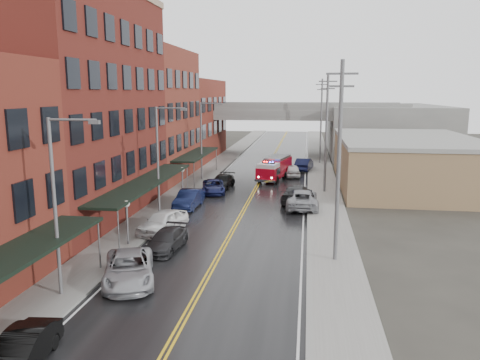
{
  "coord_description": "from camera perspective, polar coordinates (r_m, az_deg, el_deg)",
  "views": [
    {
      "loc": [
        5.35,
        -12.67,
        10.19
      ],
      "look_at": [
        -0.1,
        24.98,
        3.0
      ],
      "focal_mm": 35.0,
      "sensor_mm": 36.0,
      "label": 1
    }
  ],
  "objects": [
    {
      "name": "road",
      "position": [
        44.19,
        1.06,
        -2.62
      ],
      "size": [
        11.0,
        160.0,
        0.02
      ],
      "primitive_type": "cube",
      "color": "black",
      "rests_on": "ground"
    },
    {
      "name": "sidewalk_left",
      "position": [
        45.64,
        -8.08,
        -2.21
      ],
      "size": [
        3.0,
        160.0,
        0.15
      ],
      "primitive_type": "cube",
      "color": "slate",
      "rests_on": "ground"
    },
    {
      "name": "sidewalk_right",
      "position": [
        43.89,
        10.57,
        -2.81
      ],
      "size": [
        3.0,
        160.0,
        0.15
      ],
      "primitive_type": "cube",
      "color": "slate",
      "rests_on": "ground"
    },
    {
      "name": "curb_left",
      "position": [
        45.21,
        -6.07,
        -2.29
      ],
      "size": [
        0.3,
        160.0,
        0.15
      ],
      "primitive_type": "cube",
      "color": "gray",
      "rests_on": "ground"
    },
    {
      "name": "curb_right",
      "position": [
        43.85,
        8.41,
        -2.75
      ],
      "size": [
        0.3,
        160.0,
        0.15
      ],
      "primitive_type": "cube",
      "color": "gray",
      "rests_on": "ground"
    },
    {
      "name": "brick_building_b",
      "position": [
        40.27,
        -19.58,
        8.4
      ],
      "size": [
        9.0,
        20.0,
        18.0
      ],
      "primitive_type": "cube",
      "color": "#5B1818",
      "rests_on": "ground"
    },
    {
      "name": "brick_building_c",
      "position": [
        56.41,
        -11.19,
        7.77
      ],
      "size": [
        9.0,
        15.0,
        15.0
      ],
      "primitive_type": "cube",
      "color": "maroon",
      "rests_on": "ground"
    },
    {
      "name": "brick_building_far",
      "position": [
        73.21,
        -6.59,
        7.35
      ],
      "size": [
        9.0,
        20.0,
        12.0
      ],
      "primitive_type": "cube",
      "color": "#5E2318",
      "rests_on": "ground"
    },
    {
      "name": "tan_building",
      "position": [
        54.28,
        19.47,
        1.94
      ],
      "size": [
        14.0,
        22.0,
        5.0
      ],
      "primitive_type": "cube",
      "color": "olive",
      "rests_on": "ground"
    },
    {
      "name": "right_far_block",
      "position": [
        83.86,
        16.98,
        6.01
      ],
      "size": [
        18.0,
        30.0,
        8.0
      ],
      "primitive_type": "cube",
      "color": "slate",
      "rests_on": "ground"
    },
    {
      "name": "awning_1",
      "position": [
        38.59,
        -11.36,
        -0.26
      ],
      "size": [
        2.6,
        18.0,
        3.09
      ],
      "color": "black",
      "rests_on": "ground"
    },
    {
      "name": "awning_2",
      "position": [
        55.17,
        -5.3,
        3.15
      ],
      "size": [
        2.6,
        13.0,
        3.09
      ],
      "color": "black",
      "rests_on": "ground"
    },
    {
      "name": "globe_lamp_1",
      "position": [
        31.97,
        -13.64,
        -3.87
      ],
      "size": [
        0.44,
        0.44,
        3.12
      ],
      "color": "#59595B",
      "rests_on": "ground"
    },
    {
      "name": "globe_lamp_2",
      "position": [
        44.95,
        -7.05,
        0.53
      ],
      "size": [
        0.44,
        0.44,
        3.12
      ],
      "color": "#59595B",
      "rests_on": "ground"
    },
    {
      "name": "street_lamp_0",
      "position": [
        24.37,
        -21.22,
        -1.88
      ],
      "size": [
        2.64,
        0.22,
        9.0
      ],
      "color": "#59595B",
      "rests_on": "ground"
    },
    {
      "name": "street_lamp_1",
      "position": [
        38.87,
        -9.67,
        3.15
      ],
      "size": [
        2.64,
        0.22,
        9.0
      ],
      "color": "#59595B",
      "rests_on": "ground"
    },
    {
      "name": "street_lamp_2",
      "position": [
        54.23,
        -4.5,
        5.37
      ],
      "size": [
        2.64,
        0.22,
        9.0
      ],
      "color": "#59595B",
      "rests_on": "ground"
    },
    {
      "name": "utility_pole_0",
      "position": [
        28.0,
        11.96,
        2.5
      ],
      "size": [
        1.8,
        0.24,
        12.0
      ],
      "color": "#59595B",
      "rests_on": "ground"
    },
    {
      "name": "utility_pole_1",
      "position": [
        47.86,
        10.48,
        5.87
      ],
      "size": [
        1.8,
        0.24,
        12.0
      ],
      "color": "#59595B",
      "rests_on": "ground"
    },
    {
      "name": "utility_pole_2",
      "position": [
        67.81,
        9.86,
        7.26
      ],
      "size": [
        1.8,
        0.24,
        12.0
      ],
      "color": "#59595B",
      "rests_on": "ground"
    },
    {
      "name": "overpass",
      "position": [
        74.98,
        4.16,
        7.46
      ],
      "size": [
        40.0,
        10.0,
        7.5
      ],
      "color": "slate",
      "rests_on": "ground"
    },
    {
      "name": "fire_truck",
      "position": [
        55.05,
        4.23,
        1.51
      ],
      "size": [
        4.11,
        7.53,
        2.63
      ],
      "rotation": [
        0.0,
        0.0,
        -0.22
      ],
      "color": "#B50819",
      "rests_on": "ground"
    },
    {
      "name": "parked_car_left_1",
      "position": [
        20.26,
        -25.08,
        -18.33
      ],
      "size": [
        1.91,
        4.34,
        1.39
      ],
      "primitive_type": "imported",
      "rotation": [
        0.0,
        0.0,
        0.11
      ],
      "color": "black",
      "rests_on": "ground"
    },
    {
      "name": "parked_car_left_2",
      "position": [
        26.45,
        -13.39,
        -10.44
      ],
      "size": [
        4.33,
        6.16,
        1.56
      ],
      "primitive_type": "imported",
      "rotation": [
        0.0,
        0.0,
        0.34
      ],
      "color": "#94959B",
      "rests_on": "ground"
    },
    {
      "name": "parked_car_left_3",
      "position": [
        31.11,
        -8.97,
        -7.26
      ],
      "size": [
        2.21,
        4.72,
        1.33
      ],
      "primitive_type": "imported",
      "rotation": [
        0.0,
        0.0,
        -0.08
      ],
      "color": "black",
      "rests_on": "ground"
    },
    {
      "name": "parked_car_left_4",
      "position": [
        34.87,
        -9.39,
        -5.03
      ],
      "size": [
        3.25,
        5.17,
        1.64
      ],
      "primitive_type": "imported",
      "rotation": [
        0.0,
        0.0,
        -0.29
      ],
      "color": "white",
      "rests_on": "ground"
    },
    {
      "name": "parked_car_left_5",
      "position": [
        41.87,
        -6.27,
        -2.32
      ],
      "size": [
        1.87,
        4.92,
        1.6
      ],
      "primitive_type": "imported",
      "rotation": [
        0.0,
        0.0,
        -0.04
      ],
      "color": "#0E1534",
      "rests_on": "ground"
    },
    {
      "name": "parked_car_left_6",
      "position": [
        47.77,
        -3.26,
        -0.8
      ],
      "size": [
        3.22,
        5.25,
        1.36
      ],
      "primitive_type": "imported",
      "rotation": [
        0.0,
        0.0,
        0.21
      ],
      "color": "#111642",
      "rests_on": "ground"
    },
    {
      "name": "parked_car_left_7",
      "position": [
        50.24,
        -2.18,
        -0.19
      ],
      "size": [
        2.41,
        5.01,
        1.41
      ],
      "primitive_type": "imported",
      "rotation": [
        0.0,
        0.0,
        -0.09
      ],
      "color": "black",
      "rests_on": "ground"
    },
    {
      "name": "parked_car_right_0",
      "position": [
        41.93,
        7.55,
        -2.28
      ],
      "size": [
        2.95,
        6.1,
        1.67
      ],
      "primitive_type": "imported",
      "rotation": [
        0.0,
        0.0,
        3.17
      ],
      "color": "gray",
      "rests_on": "ground"
    },
    {
      "name": "parked_car_right_1",
      "position": [
        43.98,
        6.94,
        -1.68
      ],
      "size": [
        3.13,
        5.93,
        1.64
      ],
      "primitive_type": "imported",
      "rotation": [
        0.0,
        0.0,
        2.99
      ],
      "color": "#242426",
      "rests_on": "ground"
    },
    {
      "name": "parked_car_right_2",
      "position": [
        57.32,
        6.37,
        1.16
      ],
      "size": [
        2.29,
        4.6,
        1.51
      ],
      "primitive_type": "imported",
      "rotation": [
        0.0,
        0.0,
        3.26
      ],
      "color": "silver",
      "rests_on": "ground"
    },
    {
      "name": "parked_car_right_3",
      "position": [
        61.82,
        7.82,
        1.9
      ],
      "size": [
        2.54,
        5.3,
        1.68
      ],
      "primitive_type": "imported",
      "rotation": [
        0.0,
        0.0,
        2.99
      ],
      "color": "black",
      "rests_on": "ground"
    }
  ]
}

